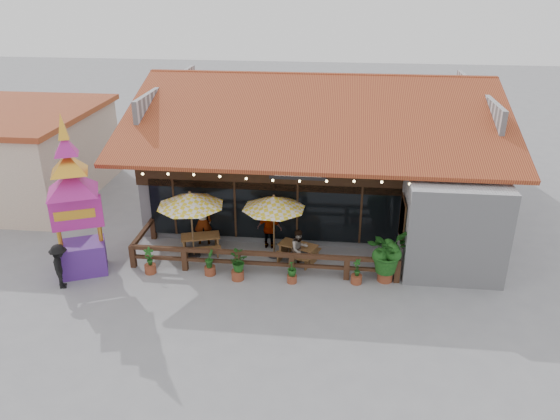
# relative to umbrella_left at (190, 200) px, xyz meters

# --- Properties ---
(ground) EXTENTS (100.00, 100.00, 0.00)m
(ground) POSITION_rel_umbrella_left_xyz_m (4.45, -0.57, -2.40)
(ground) COLOR gray
(ground) RESTS_ON ground
(restaurant_building) EXTENTS (15.50, 14.73, 6.09)m
(restaurant_building) POSITION_rel_umbrella_left_xyz_m (4.71, 6.04, -0.20)
(restaurant_building) COLOR #BBBAC0
(restaurant_building) RESTS_ON ground
(patio_railing) EXTENTS (10.00, 2.60, 0.92)m
(patio_railing) POSITION_rel_umbrella_left_xyz_m (2.19, -0.84, -1.79)
(patio_railing) COLOR #412817
(patio_railing) RESTS_ON ground
(neighbor_building) EXTENTS (8.40, 8.40, 4.22)m
(neighbor_building) POSITION_rel_umbrella_left_xyz_m (-10.55, 5.43, -0.27)
(neighbor_building) COLOR beige
(neighbor_building) RESTS_ON ground
(umbrella_left) EXTENTS (3.13, 3.13, 2.75)m
(umbrella_left) POSITION_rel_umbrella_left_xyz_m (0.00, 0.00, 0.00)
(umbrella_left) COLOR brown
(umbrella_left) RESTS_ON ground
(umbrella_right) EXTENTS (3.10, 3.10, 2.61)m
(umbrella_right) POSITION_rel_umbrella_left_xyz_m (3.12, 0.35, -0.12)
(umbrella_right) COLOR brown
(umbrella_right) RESTS_ON ground
(picnic_table_left) EXTENTS (1.82, 1.68, 0.73)m
(picnic_table_left) POSITION_rel_umbrella_left_xyz_m (0.19, 0.37, -1.91)
(picnic_table_left) COLOR brown
(picnic_table_left) RESTS_ON ground
(picnic_table_right) EXTENTS (1.78, 1.67, 0.69)m
(picnic_table_right) POSITION_rel_umbrella_left_xyz_m (4.09, 0.12, -1.94)
(picnic_table_right) COLOR brown
(picnic_table_right) RESTS_ON ground
(thai_sign_tower) EXTENTS (3.14, 3.14, 6.46)m
(thai_sign_tower) POSITION_rel_umbrella_left_xyz_m (-3.72, -1.61, 1.01)
(thai_sign_tower) COLOR #4F2382
(thai_sign_tower) RESTS_ON ground
(tropical_plant) EXTENTS (1.91, 1.94, 2.03)m
(tropical_plant) POSITION_rel_umbrella_left_xyz_m (7.33, -1.04, -1.24)
(tropical_plant) COLOR brown
(tropical_plant) RESTS_ON ground
(diner_a) EXTENTS (0.81, 0.64, 1.97)m
(diner_a) POSITION_rel_umbrella_left_xyz_m (0.13, 1.11, -1.42)
(diner_a) COLOR #332010
(diner_a) RESTS_ON ground
(diner_b) EXTENTS (0.94, 0.90, 1.53)m
(diner_b) POSITION_rel_umbrella_left_xyz_m (4.16, -0.39, -1.64)
(diner_b) COLOR #332010
(diner_b) RESTS_ON ground
(diner_c) EXTENTS (1.03, 0.51, 1.70)m
(diner_c) POSITION_rel_umbrella_left_xyz_m (2.86, 1.05, -1.55)
(diner_c) COLOR #332010
(diner_c) RESTS_ON ground
(pedestrian) EXTENTS (0.97, 1.22, 1.66)m
(pedestrian) POSITION_rel_umbrella_left_xyz_m (-4.03, -2.72, -1.57)
(pedestrian) COLOR black
(pedestrian) RESTS_ON ground
(planter_a) EXTENTS (0.42, 0.42, 1.04)m
(planter_a) POSITION_rel_umbrella_left_xyz_m (-1.28, -1.44, -1.97)
(planter_a) COLOR brown
(planter_a) RESTS_ON ground
(planter_b) EXTENTS (0.41, 0.41, 1.00)m
(planter_b) POSITION_rel_umbrella_left_xyz_m (0.95, -1.31, -1.95)
(planter_b) COLOR brown
(planter_b) RESTS_ON ground
(planter_c) EXTENTS (0.85, 0.81, 1.11)m
(planter_c) POSITION_rel_umbrella_left_xyz_m (2.03, -1.54, -1.78)
(planter_c) COLOR brown
(planter_c) RESTS_ON ground
(planter_d) EXTENTS (0.47, 0.47, 0.88)m
(planter_d) POSITION_rel_umbrella_left_xyz_m (4.00, -1.53, -1.98)
(planter_d) COLOR brown
(planter_d) RESTS_ON ground
(planter_e) EXTENTS (0.40, 0.41, 0.97)m
(planter_e) POSITION_rel_umbrella_left_xyz_m (6.30, -1.32, -1.99)
(planter_e) COLOR brown
(planter_e) RESTS_ON ground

